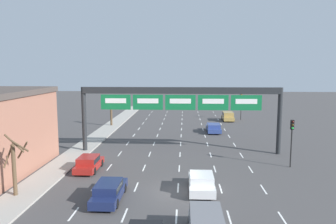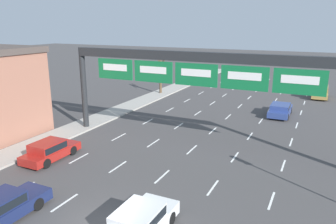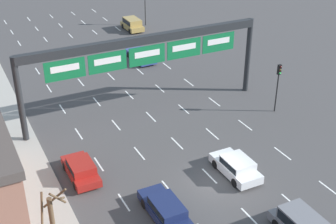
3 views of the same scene
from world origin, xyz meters
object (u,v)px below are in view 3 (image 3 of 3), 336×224
object	(u,v)px
car_blue	(141,55)
car_red	(81,169)
car_white	(236,166)
traffic_light_near_gantry	(145,0)
sign_gantry	(146,51)
car_navy	(166,209)
suv_gold	(132,24)
traffic_light_mid_block	(278,78)
tree_bare_closest	(53,218)

from	to	relation	value
car_blue	car_red	size ratio (longest dim) A/B	1.11
car_white	car_blue	distance (m)	23.64
traffic_light_near_gantry	sign_gantry	bearing A→B (deg)	-114.00
car_navy	car_white	bearing A→B (deg)	16.77
car_white	suv_gold	distance (m)	34.84
car_blue	car_navy	size ratio (longest dim) A/B	0.97
sign_gantry	car_navy	distance (m)	15.24
car_navy	car_red	size ratio (longest dim) A/B	1.14
car_blue	traffic_light_mid_block	size ratio (longest dim) A/B	1.04
suv_gold	car_red	bearing A→B (deg)	-119.00
car_white	suv_gold	world-z (taller)	suv_gold
suv_gold	tree_bare_closest	xyz separation A→B (m)	(-19.84, -35.99, 1.58)
traffic_light_near_gantry	car_red	bearing A→B (deg)	-121.54
car_red	car_blue	bearing A→B (deg)	55.47
sign_gantry	tree_bare_closest	size ratio (longest dim) A/B	4.69
car_blue	tree_bare_closest	xyz separation A→B (m)	(-16.37, -25.20, 1.78)
sign_gantry	car_white	distance (m)	12.73
suv_gold	traffic_light_near_gantry	bearing A→B (deg)	25.51
suv_gold	tree_bare_closest	size ratio (longest dim) A/B	0.87
car_blue	tree_bare_closest	size ratio (longest dim) A/B	1.00
tree_bare_closest	car_white	bearing A→B (deg)	7.36
suv_gold	traffic_light_mid_block	distance (m)	27.82
car_white	traffic_light_mid_block	distance (m)	11.22
sign_gantry	suv_gold	xyz separation A→B (m)	(8.17, 22.75, -5.03)
car_navy	traffic_light_near_gantry	size ratio (longest dim) A/B	0.97
car_white	car_navy	xyz separation A→B (m)	(-6.60, -1.99, -0.02)
sign_gantry	traffic_light_near_gantry	distance (m)	26.31
car_blue	car_navy	bearing A→B (deg)	-110.52
traffic_light_near_gantry	traffic_light_mid_block	world-z (taller)	traffic_light_near_gantry
sign_gantry	car_red	xyz separation A→B (m)	(-8.23, -6.84, -5.19)
suv_gold	traffic_light_near_gantry	xyz separation A→B (m)	(2.49, 1.19, 2.65)
car_red	traffic_light_mid_block	world-z (taller)	traffic_light_mid_block
car_navy	traffic_light_mid_block	size ratio (longest dim) A/B	1.07
traffic_light_near_gantry	suv_gold	bearing A→B (deg)	-154.49
car_navy	tree_bare_closest	xyz separation A→B (m)	(-6.85, 0.25, 1.74)
traffic_light_mid_block	sign_gantry	bearing A→B (deg)	155.07
car_navy	tree_bare_closest	world-z (taller)	tree_bare_closest
car_white	car_red	size ratio (longest dim) A/B	1.00
car_white	traffic_light_mid_block	xyz separation A→B (m)	(8.71, 6.63, 2.48)
sign_gantry	traffic_light_mid_block	size ratio (longest dim) A/B	4.84
sign_gantry	car_blue	xyz separation A→B (m)	(4.70, 11.96, -5.23)
traffic_light_mid_block	traffic_light_near_gantry	bearing A→B (deg)	89.65
car_blue	car_red	world-z (taller)	car_red
car_navy	car_red	distance (m)	7.47
suv_gold	tree_bare_closest	distance (m)	41.12
car_red	tree_bare_closest	world-z (taller)	tree_bare_closest
suv_gold	car_navy	bearing A→B (deg)	-109.72
suv_gold	traffic_light_mid_block	size ratio (longest dim) A/B	0.89
car_white	car_red	bearing A→B (deg)	155.04
car_navy	traffic_light_mid_block	distance (m)	17.74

